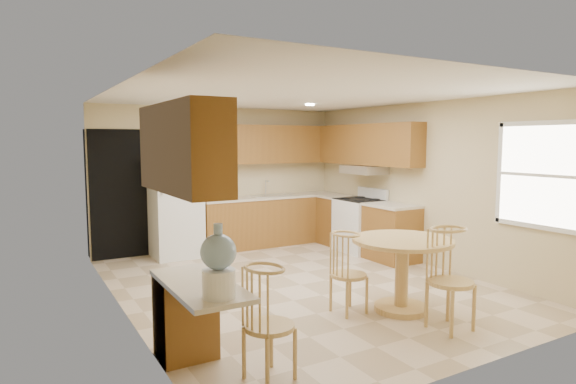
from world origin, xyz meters
TOP-DOWN VIEW (x-y plane):
  - floor at (0.00, 0.00)m, footprint 5.50×5.50m
  - ceiling at (0.00, 0.00)m, footprint 4.50×5.50m
  - wall_back at (0.00, 2.75)m, footprint 4.50×0.02m
  - wall_front at (0.00, -2.75)m, footprint 4.50×0.02m
  - wall_left at (-2.25, 0.00)m, footprint 0.02×5.50m
  - wall_right at (2.25, 0.00)m, footprint 0.02×5.50m
  - doorway at (-1.75, 2.73)m, footprint 0.90×0.02m
  - base_cab_back at (0.88, 2.45)m, footprint 2.75×0.60m
  - counter_back at (0.88, 2.45)m, footprint 2.75×0.63m
  - base_cab_right_a at (1.95, 1.85)m, footprint 0.60×0.59m
  - counter_right_a at (1.95, 1.85)m, footprint 0.63×0.59m
  - base_cab_right_b at (1.95, 0.40)m, footprint 0.60×0.80m
  - counter_right_b at (1.95, 0.40)m, footprint 0.63×0.80m
  - upper_cab_back at (0.88, 2.58)m, footprint 2.75×0.33m
  - upper_cab_right at (2.08, 1.21)m, footprint 0.33×2.42m
  - upper_cab_left at (-2.08, -1.60)m, footprint 0.33×1.40m
  - sink at (0.85, 2.45)m, footprint 0.78×0.44m
  - range_hood at (2.00, 1.18)m, footprint 0.50×0.76m
  - desk_pedestal at (-2.00, -1.32)m, footprint 0.48×0.42m
  - desk_top at (-2.00, -1.70)m, footprint 0.50×1.20m
  - window at (2.23, -1.85)m, footprint 0.06×1.12m
  - can_light_a at (-0.50, 1.20)m, footprint 0.14×0.14m
  - can_light_b at (0.90, 1.20)m, footprint 0.14×0.14m
  - refrigerator at (-0.95, 2.40)m, footprint 0.76×0.74m
  - stove at (1.92, 1.18)m, footprint 0.65×0.76m
  - dining_table at (0.47, -1.40)m, footprint 1.12×1.12m
  - chair_table_a at (-0.08, -1.24)m, footprint 0.40×0.51m
  - chair_table_b at (0.52, -2.15)m, footprint 0.45×0.45m
  - chair_desk at (-1.55, -2.14)m, footprint 0.41×0.53m
  - water_crock at (-2.00, -2.12)m, footprint 0.26×0.26m

SIDE VIEW (x-z plane):
  - floor at x=0.00m, z-range 0.00..0.00m
  - desk_pedestal at x=-2.00m, z-range 0.00..0.72m
  - base_cab_back at x=0.88m, z-range 0.00..0.87m
  - base_cab_right_a at x=1.95m, z-range 0.00..0.87m
  - base_cab_right_b at x=1.95m, z-range 0.00..0.87m
  - stove at x=1.92m, z-range -0.08..1.01m
  - dining_table at x=0.47m, z-range 0.13..0.95m
  - chair_table_a at x=-0.08m, z-range 0.10..0.99m
  - chair_desk at x=-1.55m, z-range 0.10..1.02m
  - chair_table_b at x=0.52m, z-range 0.11..1.14m
  - desk_top at x=-2.00m, z-range 0.73..0.77m
  - refrigerator at x=-0.95m, z-range 0.00..1.73m
  - counter_back at x=0.88m, z-range 0.87..0.91m
  - counter_right_a at x=1.95m, z-range 0.87..0.91m
  - counter_right_b at x=1.95m, z-range 0.87..0.91m
  - sink at x=0.85m, z-range 0.91..0.92m
  - water_crock at x=-2.00m, z-range 0.74..1.29m
  - doorway at x=-1.75m, z-range 0.00..2.10m
  - wall_back at x=0.00m, z-range 0.00..2.50m
  - wall_front at x=0.00m, z-range 0.00..2.50m
  - wall_left at x=-2.25m, z-range 0.00..2.50m
  - wall_right at x=2.25m, z-range 0.00..2.50m
  - range_hood at x=2.00m, z-range 1.35..1.49m
  - window at x=2.23m, z-range 0.85..2.15m
  - upper_cab_back at x=0.88m, z-range 1.50..2.20m
  - upper_cab_right at x=2.08m, z-range 1.50..2.20m
  - upper_cab_left at x=-2.08m, z-range 1.50..2.20m
  - can_light_a at x=-0.50m, z-range 2.48..2.49m
  - can_light_b at x=0.90m, z-range 2.48..2.49m
  - ceiling at x=0.00m, z-range 2.49..2.51m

